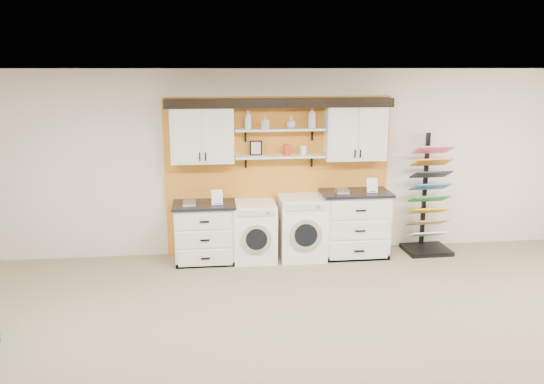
{
  "coord_description": "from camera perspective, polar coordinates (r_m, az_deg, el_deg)",
  "views": [
    {
      "loc": [
        -1.0,
        -3.89,
        2.81
      ],
      "look_at": [
        -0.29,
        2.3,
        1.35
      ],
      "focal_mm": 35.0,
      "sensor_mm": 36.0,
      "label": 1
    }
  ],
  "objects": [
    {
      "name": "ceiling",
      "position": [
        4.01,
        8.09,
        12.94
      ],
      "size": [
        10.0,
        10.0,
        0.0
      ],
      "primitive_type": "plane",
      "rotation": [
        3.14,
        0.0,
        0.0
      ],
      "color": "white",
      "rests_on": "wall_back"
    },
    {
      "name": "wall_back",
      "position": [
        8.07,
        0.66,
        3.17
      ],
      "size": [
        10.0,
        0.0,
        10.0
      ],
      "primitive_type": "plane",
      "rotation": [
        1.57,
        0.0,
        0.0
      ],
      "color": "silver",
      "rests_on": "floor"
    },
    {
      "name": "accent_panel",
      "position": [
        8.08,
        0.68,
        1.73
      ],
      "size": [
        3.4,
        0.07,
        2.4
      ],
      "primitive_type": "cube",
      "color": "orange",
      "rests_on": "wall_back"
    },
    {
      "name": "upper_cabinet_left",
      "position": [
        7.74,
        -7.52,
        6.21
      ],
      "size": [
        0.9,
        0.35,
        0.84
      ],
      "color": "white",
      "rests_on": "wall_back"
    },
    {
      "name": "upper_cabinet_right",
      "position": [
        8.02,
        8.94,
        6.41
      ],
      "size": [
        0.9,
        0.35,
        0.84
      ],
      "color": "white",
      "rests_on": "wall_back"
    },
    {
      "name": "shelf_lower",
      "position": [
        7.86,
        0.84,
        3.85
      ],
      "size": [
        1.32,
        0.28,
        0.03
      ],
      "primitive_type": "cube",
      "color": "white",
      "rests_on": "wall_back"
    },
    {
      "name": "shelf_upper",
      "position": [
        7.8,
        0.85,
        6.75
      ],
      "size": [
        1.32,
        0.28,
        0.03
      ],
      "primitive_type": "cube",
      "color": "white",
      "rests_on": "wall_back"
    },
    {
      "name": "crown_molding",
      "position": [
        7.78,
        0.85,
        9.67
      ],
      "size": [
        3.3,
        0.41,
        0.13
      ],
      "color": "black",
      "rests_on": "wall_back"
    },
    {
      "name": "picture_frame",
      "position": [
        7.85,
        -1.74,
        4.76
      ],
      "size": [
        0.18,
        0.02,
        0.22
      ],
      "color": "black",
      "rests_on": "shelf_lower"
    },
    {
      "name": "canister_red",
      "position": [
        7.85,
        1.57,
        4.55
      ],
      "size": [
        0.11,
        0.11,
        0.16
      ],
      "primitive_type": "cylinder",
      "color": "red",
      "rests_on": "shelf_lower"
    },
    {
      "name": "canister_cream",
      "position": [
        7.9,
        3.37,
        4.5
      ],
      "size": [
        0.1,
        0.1,
        0.14
      ],
      "primitive_type": "cylinder",
      "color": "silver",
      "rests_on": "shelf_lower"
    },
    {
      "name": "base_cabinet_left",
      "position": [
        7.89,
        -7.22,
        -4.32
      ],
      "size": [
        0.91,
        0.66,
        0.89
      ],
      "color": "white",
      "rests_on": "floor"
    },
    {
      "name": "base_cabinet_right",
      "position": [
        8.16,
        8.87,
        -3.38
      ],
      "size": [
        1.03,
        0.66,
        1.0
      ],
      "color": "white",
      "rests_on": "floor"
    },
    {
      "name": "washer",
      "position": [
        7.91,
        -1.89,
        -4.24
      ],
      "size": [
        0.62,
        0.71,
        0.87
      ],
      "color": "white",
      "rests_on": "floor"
    },
    {
      "name": "dryer",
      "position": [
        7.99,
        3.23,
        -3.81
      ],
      "size": [
        0.67,
        0.71,
        0.94
      ],
      "color": "white",
      "rests_on": "floor"
    },
    {
      "name": "sample_rack",
      "position": [
        8.55,
        16.4,
        -2.52
      ],
      "size": [
        0.68,
        0.57,
        1.84
      ],
      "rotation": [
        0.0,
        0.0,
        0.02
      ],
      "color": "black",
      "rests_on": "floor"
    },
    {
      "name": "soap_bottle_a",
      "position": [
        7.74,
        -2.61,
        7.79
      ],
      "size": [
        0.14,
        0.14,
        0.27
      ],
      "primitive_type": "imported",
      "rotation": [
        0.0,
        0.0,
        0.94
      ],
      "color": "silver",
      "rests_on": "shelf_upper"
    },
    {
      "name": "soap_bottle_b",
      "position": [
        7.76,
        -0.72,
        7.51
      ],
      "size": [
        0.12,
        0.12,
        0.18
      ],
      "primitive_type": "imported",
      "rotation": [
        0.0,
        0.0,
        0.81
      ],
      "color": "silver",
      "rests_on": "shelf_upper"
    },
    {
      "name": "soap_bottle_c",
      "position": [
        7.81,
        2.05,
        7.49
      ],
      "size": [
        0.19,
        0.19,
        0.17
      ],
      "primitive_type": "imported",
      "rotation": [
        0.0,
        0.0,
        5.48
      ],
      "color": "silver",
      "rests_on": "shelf_upper"
    },
    {
      "name": "soap_bottle_d",
      "position": [
        7.86,
        4.32,
        8.03
      ],
      "size": [
        0.17,
        0.17,
        0.32
      ],
      "primitive_type": "imported",
      "rotation": [
        0.0,
        0.0,
        -2.2
      ],
      "color": "silver",
      "rests_on": "shelf_upper"
    }
  ]
}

